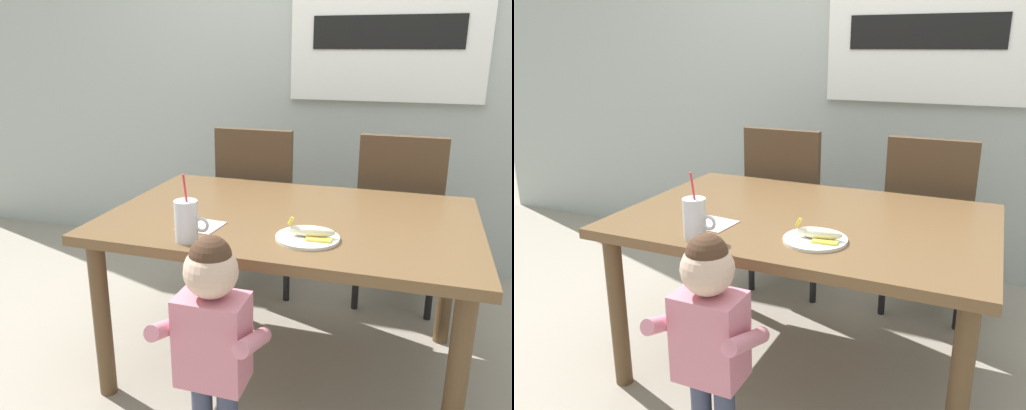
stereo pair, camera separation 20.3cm
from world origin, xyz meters
TOP-DOWN VIEW (x-y plane):
  - ground_plane at (0.00, 0.00)m, footprint 24.00×24.00m
  - back_wall at (0.00, 1.33)m, footprint 6.40×0.17m
  - dining_table at (0.00, 0.00)m, footprint 1.48×0.99m
  - dining_chair_left at (-0.35, 0.70)m, footprint 0.44×0.45m
  - dining_chair_right at (0.41, 0.72)m, footprint 0.44×0.45m
  - toddler_standing at (-0.09, -0.64)m, footprint 0.33×0.24m
  - milk_cup at (-0.28, -0.40)m, footprint 0.13×0.08m
  - snack_plate at (0.13, -0.25)m, footprint 0.23×0.23m
  - peeled_banana at (0.14, -0.25)m, footprint 0.17×0.11m
  - paper_napkin at (-0.29, -0.24)m, footprint 0.16×0.16m

SIDE VIEW (x-z plane):
  - ground_plane at x=0.00m, z-range 0.00..0.00m
  - toddler_standing at x=-0.09m, z-range 0.11..0.95m
  - dining_chair_left at x=-0.35m, z-range 0.06..1.02m
  - dining_chair_right at x=0.41m, z-range 0.06..1.02m
  - dining_table at x=0.00m, z-range 0.27..0.98m
  - paper_napkin at x=-0.29m, z-range 0.71..0.71m
  - snack_plate at x=0.13m, z-range 0.71..0.72m
  - peeled_banana at x=0.14m, z-range 0.71..0.78m
  - milk_cup at x=-0.28m, z-range 0.65..0.90m
  - back_wall at x=0.00m, z-range 0.00..2.90m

